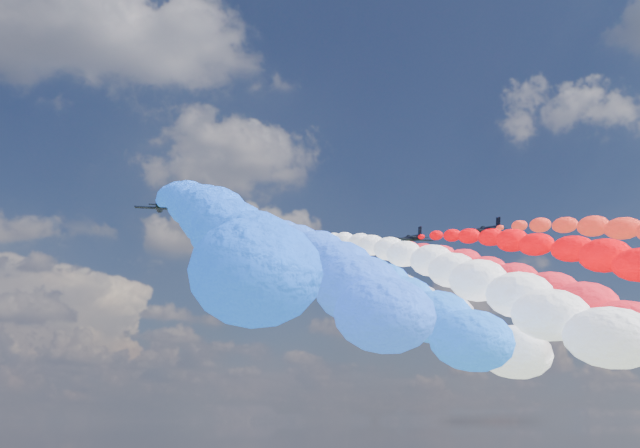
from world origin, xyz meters
name	(u,v)px	position (x,y,z in m)	size (l,w,h in m)	color
jet_0	(160,207)	(-33.13, -7.83, 105.28)	(8.72, 11.69, 2.58)	black
trail_0	(182,220)	(-33.13, -60.68, 89.52)	(5.93, 101.85, 35.87)	blue
jet_1	(213,226)	(-22.13, 3.33, 105.28)	(8.72, 11.69, 2.58)	black
trail_1	(261,247)	(-22.13, -49.52, 89.52)	(5.93, 101.85, 35.87)	blue
jet_2	(262,244)	(-9.65, 16.54, 105.28)	(8.72, 11.69, 2.58)	black
trail_2	(327,270)	(-9.65, -36.31, 89.52)	(5.93, 101.85, 35.87)	blue
jet_3	(309,242)	(-0.33, 12.06, 105.28)	(8.72, 11.69, 2.58)	black
trail_3	(397,268)	(-0.33, -40.79, 89.52)	(5.93, 101.85, 35.87)	white
jet_4	(288,255)	(-1.63, 26.67, 105.28)	(8.72, 11.69, 2.58)	black
trail_4	(358,284)	(-1.63, -26.18, 89.52)	(5.93, 101.85, 35.87)	white
jet_5	(351,248)	(10.09, 15.41, 105.28)	(8.72, 11.69, 2.58)	black
trail_5	(454,275)	(10.09, -37.44, 89.52)	(5.93, 101.85, 35.87)	red
jet_6	(412,238)	(19.98, 3.19, 105.28)	(8.72, 11.69, 2.58)	black
trail_6	(554,263)	(19.98, -49.66, 89.52)	(5.93, 101.85, 35.87)	#FA020A
jet_7	(488,230)	(31.88, -7.91, 105.28)	(8.72, 11.69, 2.58)	black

